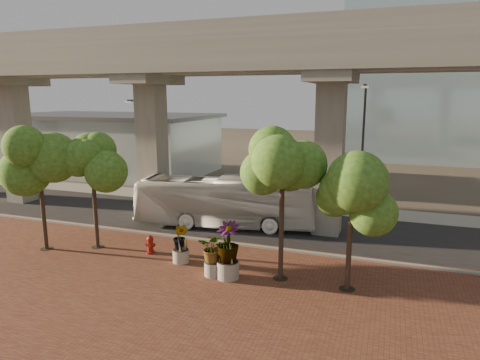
% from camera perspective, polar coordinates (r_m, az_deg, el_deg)
% --- Properties ---
extents(ground, '(160.00, 160.00, 0.00)m').
position_cam_1_polar(ground, '(26.55, -2.23, -6.97)').
color(ground, '#352E26').
rests_on(ground, ground).
extents(brick_plaza, '(70.00, 13.00, 0.06)m').
position_cam_1_polar(brick_plaza, '(19.85, -11.08, -13.56)').
color(brick_plaza, brown).
rests_on(brick_plaza, ground).
extents(asphalt_road, '(90.00, 8.00, 0.04)m').
position_cam_1_polar(asphalt_road, '(28.32, -0.72, -5.75)').
color(asphalt_road, black).
rests_on(asphalt_road, ground).
extents(curb_strip, '(70.00, 0.25, 0.16)m').
position_cam_1_polar(curb_strip, '(24.78, -3.96, -8.14)').
color(curb_strip, gray).
rests_on(curb_strip, ground).
extents(far_sidewalk, '(90.00, 3.00, 0.06)m').
position_cam_1_polar(far_sidewalk, '(33.34, 2.57, -3.13)').
color(far_sidewalk, gray).
rests_on(far_sidewalk, ground).
extents(transit_viaduct, '(72.00, 5.60, 12.40)m').
position_cam_1_polar(transit_viaduct, '(27.11, -0.76, 9.11)').
color(transit_viaduct, gray).
rests_on(transit_viaduct, ground).
extents(station_pavilion, '(23.00, 13.00, 6.30)m').
position_cam_1_polar(station_pavilion, '(49.43, -17.12, 4.83)').
color(station_pavilion, '#ADBFC6').
rests_on(station_pavilion, ground).
extents(transit_bus, '(11.75, 4.51, 3.19)m').
position_cam_1_polar(transit_bus, '(27.31, -2.01, -2.96)').
color(transit_bus, silver).
rests_on(transit_bus, ground).
extents(fire_hydrant, '(0.50, 0.45, 1.01)m').
position_cam_1_polar(fire_hydrant, '(23.31, -11.87, -8.42)').
color(fire_hydrant, maroon).
rests_on(fire_hydrant, ground).
extents(planter_front, '(1.86, 1.86, 2.04)m').
position_cam_1_polar(planter_front, '(19.94, -3.61, -9.29)').
color(planter_front, '#9A948B').
rests_on(planter_front, ground).
extents(planter_right, '(2.48, 2.48, 2.65)m').
position_cam_1_polar(planter_right, '(19.52, -1.62, -8.60)').
color(planter_right, gray).
rests_on(planter_right, ground).
extents(planter_left, '(1.82, 1.82, 2.00)m').
position_cam_1_polar(planter_left, '(21.65, -7.93, -7.77)').
color(planter_left, '#9F9890').
rests_on(planter_left, ground).
extents(street_tree_far_west, '(4.02, 4.02, 6.62)m').
position_cam_1_polar(street_tree_far_west, '(24.78, -25.26, 2.14)').
color(street_tree_far_west, '#413125').
rests_on(street_tree_far_west, ground).
extents(street_tree_near_west, '(3.85, 3.85, 6.27)m').
position_cam_1_polar(street_tree_near_west, '(24.04, -19.09, 1.68)').
color(street_tree_near_west, '#413125').
rests_on(street_tree_near_west, ground).
extents(street_tree_near_east, '(3.68, 3.68, 6.99)m').
position_cam_1_polar(street_tree_near_east, '(18.62, 5.70, 2.10)').
color(street_tree_near_east, '#413125').
rests_on(street_tree_near_east, ground).
extents(street_tree_far_east, '(3.80, 3.80, 5.89)m').
position_cam_1_polar(street_tree_far_east, '(18.27, 14.68, -2.05)').
color(street_tree_far_east, '#413125').
rests_on(street_tree_far_east, ground).
extents(streetlamp_west, '(0.39, 1.15, 7.93)m').
position_cam_1_polar(streetlamp_west, '(35.21, -13.67, 4.94)').
color(streetlamp_west, '#2A2A2E').
rests_on(streetlamp_west, ground).
extents(streetlamp_east, '(0.44, 1.30, 8.94)m').
position_cam_1_polar(streetlamp_east, '(29.15, 16.04, 4.74)').
color(streetlamp_east, '#303135').
rests_on(streetlamp_east, ground).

